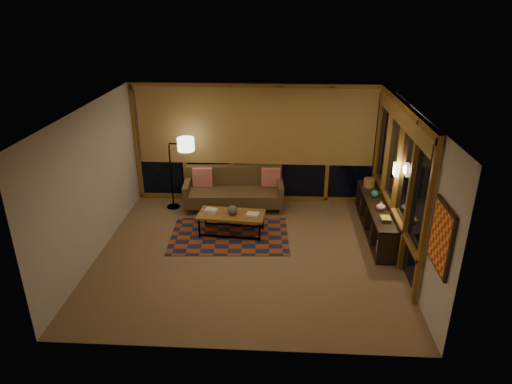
# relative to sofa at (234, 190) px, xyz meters

# --- Properties ---
(floor) EXTENTS (5.50, 5.00, 0.01)m
(floor) POSITION_rel_sofa_xyz_m (0.46, -1.96, -0.44)
(floor) COLOR brown
(floor) RESTS_ON ground
(ceiling) EXTENTS (5.50, 5.00, 0.01)m
(ceiling) POSITION_rel_sofa_xyz_m (0.46, -1.96, 2.26)
(ceiling) COLOR white
(ceiling) RESTS_ON walls
(walls) EXTENTS (5.51, 5.01, 2.70)m
(walls) POSITION_rel_sofa_xyz_m (0.46, -1.96, 0.91)
(walls) COLOR beige
(walls) RESTS_ON floor
(window_wall_back) EXTENTS (5.30, 0.16, 2.60)m
(window_wall_back) POSITION_rel_sofa_xyz_m (0.46, 0.47, 0.91)
(window_wall_back) COLOR olive
(window_wall_back) RESTS_ON walls
(window_wall_right) EXTENTS (0.16, 3.70, 2.60)m
(window_wall_right) POSITION_rel_sofa_xyz_m (3.14, -1.36, 0.91)
(window_wall_right) COLOR olive
(window_wall_right) RESTS_ON walls
(wall_art) EXTENTS (0.06, 0.74, 0.94)m
(wall_art) POSITION_rel_sofa_xyz_m (3.17, -3.81, 1.01)
(wall_art) COLOR red
(wall_art) RESTS_ON walls
(wall_sconce) EXTENTS (0.12, 0.18, 0.22)m
(wall_sconce) POSITION_rel_sofa_xyz_m (3.08, -1.51, 1.11)
(wall_sconce) COLOR #F4E8C7
(wall_sconce) RESTS_ON walls
(sofa) EXTENTS (2.20, 1.01, 0.88)m
(sofa) POSITION_rel_sofa_xyz_m (0.00, 0.00, 0.00)
(sofa) COLOR #4A381F
(sofa) RESTS_ON floor
(pillow_left) EXTENTS (0.44, 0.15, 0.44)m
(pillow_left) POSITION_rel_sofa_xyz_m (-0.71, 0.17, 0.22)
(pillow_left) COLOR red
(pillow_left) RESTS_ON sofa
(pillow_right) EXTENTS (0.42, 0.15, 0.42)m
(pillow_right) POSITION_rel_sofa_xyz_m (0.81, 0.25, 0.21)
(pillow_right) COLOR red
(pillow_right) RESTS_ON sofa
(area_rug) EXTENTS (2.40, 1.67, 0.01)m
(area_rug) POSITION_rel_sofa_xyz_m (0.04, -1.31, -0.43)
(area_rug) COLOR #8F3B1A
(area_rug) RESTS_ON floor
(coffee_table) EXTENTS (1.35, 0.70, 0.44)m
(coffee_table) POSITION_rel_sofa_xyz_m (0.07, -1.19, -0.22)
(coffee_table) COLOR olive
(coffee_table) RESTS_ON floor
(book_stack_a) EXTENTS (0.28, 0.25, 0.07)m
(book_stack_a) POSITION_rel_sofa_xyz_m (-0.33, -1.14, 0.03)
(book_stack_a) COLOR white
(book_stack_a) RESTS_ON coffee_table
(book_stack_b) EXTENTS (0.30, 0.25, 0.05)m
(book_stack_b) POSITION_rel_sofa_xyz_m (0.50, -1.24, 0.02)
(book_stack_b) COLOR white
(book_stack_b) RESTS_ON coffee_table
(ceramic_pot) EXTENTS (0.20, 0.20, 0.20)m
(ceramic_pot) POSITION_rel_sofa_xyz_m (0.10, -1.21, 0.09)
(ceramic_pot) COLOR black
(ceramic_pot) RESTS_ON coffee_table
(floor_lamp) EXTENTS (0.58, 0.41, 1.65)m
(floor_lamp) POSITION_rel_sofa_xyz_m (-1.37, -0.03, 0.38)
(floor_lamp) COLOR black
(floor_lamp) RESTS_ON floor
(bookshelf) EXTENTS (0.40, 2.53, 0.63)m
(bookshelf) POSITION_rel_sofa_xyz_m (2.95, -0.96, -0.12)
(bookshelf) COLOR black
(bookshelf) RESTS_ON floor
(basket) EXTENTS (0.30, 0.30, 0.18)m
(basket) POSITION_rel_sofa_xyz_m (2.93, -0.10, 0.28)
(basket) COLOR #AB8844
(basket) RESTS_ON bookshelf
(teal_bowl) EXTENTS (0.19, 0.19, 0.15)m
(teal_bowl) POSITION_rel_sofa_xyz_m (2.95, -0.66, 0.27)
(teal_bowl) COLOR #1D8373
(teal_bowl) RESTS_ON bookshelf
(vase) EXTENTS (0.22, 0.22, 0.18)m
(vase) POSITION_rel_sofa_xyz_m (2.95, -1.27, 0.28)
(vase) COLOR #C3AD8E
(vase) RESTS_ON bookshelf
(shelf_book_stack) EXTENTS (0.24, 0.28, 0.07)m
(shelf_book_stack) POSITION_rel_sofa_xyz_m (2.95, -1.72, 0.23)
(shelf_book_stack) COLOR white
(shelf_book_stack) RESTS_ON bookshelf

